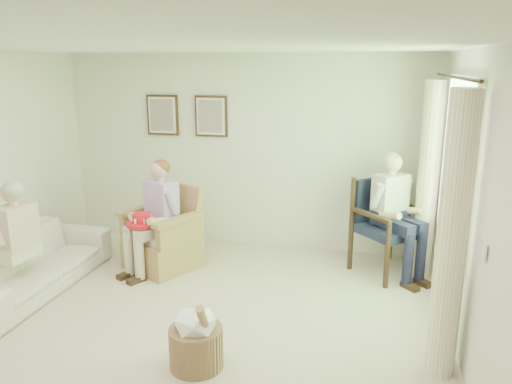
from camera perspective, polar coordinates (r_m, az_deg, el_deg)
floor at (r=4.76m, az=-9.97°, el=-16.99°), size 5.50×5.50×0.00m
back_wall at (r=6.77m, az=-1.35°, el=4.55°), size 5.00×0.04×2.60m
right_wall at (r=3.97m, az=24.54°, el=-3.97°), size 0.04×5.50×2.60m
ceiling at (r=4.07m, az=-11.61°, el=16.06°), size 5.00×5.50×0.02m
window at (r=5.05m, az=21.97°, el=3.35°), size 0.13×2.50×1.63m
curtain_left at (r=4.19m, az=21.49°, el=-4.88°), size 0.34×0.34×2.30m
curtain_right at (r=6.07m, az=19.04°, el=1.14°), size 0.34×0.34×2.30m
framed_print_left at (r=7.05m, az=-10.65°, el=8.64°), size 0.45×0.05×0.55m
framed_print_right at (r=6.80m, az=-5.17°, el=8.62°), size 0.45×0.05×0.55m
wicker_armchair at (r=6.33m, az=-10.52°, el=-5.61°), size 0.79×0.78×1.01m
wood_armchair at (r=6.25m, az=15.11°, el=-3.27°), size 0.73×0.68×1.12m
sofa at (r=6.15m, az=-24.32°, el=-7.46°), size 2.08×0.82×0.61m
person_wicker at (r=6.07m, az=-11.22°, el=-1.97°), size 0.40×0.62×1.33m
person_dark at (r=6.00m, az=15.31°, el=-1.51°), size 0.40×0.63×1.45m
person_sofa at (r=5.84m, az=-26.17°, el=-4.45°), size 0.42×0.62×1.27m
red_hat at (r=6.00m, az=-12.91°, el=-3.26°), size 0.36×0.36×0.14m
hatbox at (r=4.33m, az=-6.85°, el=-16.27°), size 0.57×0.57×0.66m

